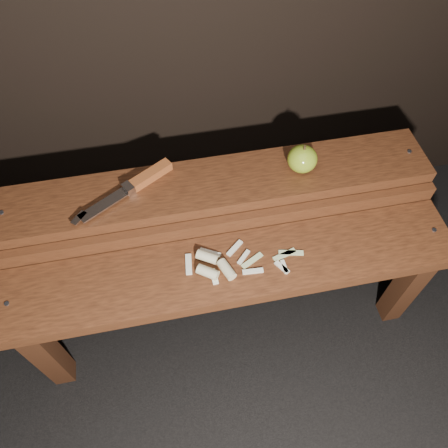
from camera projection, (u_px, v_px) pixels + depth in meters
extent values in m
plane|color=black|center=(227.00, 313.00, 1.49)|extent=(60.00, 60.00, 0.00)
cube|color=#371B0D|center=(46.00, 353.00, 1.22)|extent=(0.06, 0.06, 0.38)
cube|color=#371B0D|center=(406.00, 286.00, 1.34)|extent=(0.06, 0.06, 0.38)
cube|color=#482311|center=(232.00, 269.00, 1.14)|extent=(1.20, 0.20, 0.04)
cylinder|color=slate|center=(7.00, 304.00, 1.06)|extent=(0.01, 0.01, 0.00)
cylinder|color=slate|center=(434.00, 230.00, 1.18)|extent=(0.01, 0.01, 0.00)
cube|color=#371B0D|center=(45.00, 256.00, 1.36)|extent=(0.06, 0.06, 0.46)
cube|color=#371B0D|center=(372.00, 203.00, 1.48)|extent=(0.06, 0.06, 0.46)
cube|color=#482311|center=(224.00, 225.00, 1.17)|extent=(1.20, 0.02, 0.05)
cube|color=#482311|center=(216.00, 186.00, 1.20)|extent=(1.20, 0.18, 0.04)
cylinder|color=slate|center=(1.00, 213.00, 1.12)|extent=(0.01, 0.01, 0.00)
cylinder|color=slate|center=(409.00, 152.00, 1.24)|extent=(0.01, 0.01, 0.00)
ellipsoid|color=olive|center=(302.00, 159.00, 1.18)|extent=(0.08, 0.08, 0.07)
cylinder|color=#382314|center=(305.00, 148.00, 1.14)|extent=(0.01, 0.01, 0.01)
cube|color=brown|center=(151.00, 175.00, 1.18)|extent=(0.12, 0.09, 0.02)
cube|color=silver|center=(129.00, 189.00, 1.15)|extent=(0.04, 0.04, 0.03)
cube|color=silver|center=(103.00, 205.00, 1.12)|extent=(0.13, 0.10, 0.00)
cube|color=silver|center=(79.00, 218.00, 1.09)|extent=(0.04, 0.05, 0.00)
cube|color=beige|center=(214.00, 277.00, 1.10)|extent=(0.02, 0.04, 0.01)
cube|color=beige|center=(284.00, 267.00, 1.12)|extent=(0.01, 0.04, 0.01)
cube|color=beige|center=(253.00, 271.00, 1.11)|extent=(0.05, 0.02, 0.01)
cube|color=beige|center=(235.00, 248.00, 1.15)|extent=(0.05, 0.05, 0.01)
cube|color=beige|center=(282.00, 267.00, 1.11)|extent=(0.03, 0.04, 0.01)
cube|color=beige|center=(189.00, 264.00, 1.12)|extent=(0.02, 0.06, 0.01)
cube|color=beige|center=(210.00, 253.00, 1.14)|extent=(0.06, 0.04, 0.01)
cube|color=beige|center=(244.00, 257.00, 1.13)|extent=(0.04, 0.04, 0.01)
cylinder|color=#C9BB8C|center=(208.00, 272.00, 1.10)|extent=(0.06, 0.05, 0.03)
cylinder|color=#C9BB8C|center=(207.00, 257.00, 1.12)|extent=(0.06, 0.05, 0.03)
cylinder|color=#C9BB8C|center=(227.00, 269.00, 1.10)|extent=(0.04, 0.06, 0.03)
cube|color=#BCC988|center=(291.00, 253.00, 1.14)|extent=(0.07, 0.03, 0.00)
cube|color=#BCC988|center=(252.00, 261.00, 1.13)|extent=(0.06, 0.04, 0.00)
cube|color=#BCC988|center=(284.00, 255.00, 1.14)|extent=(0.07, 0.03, 0.00)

